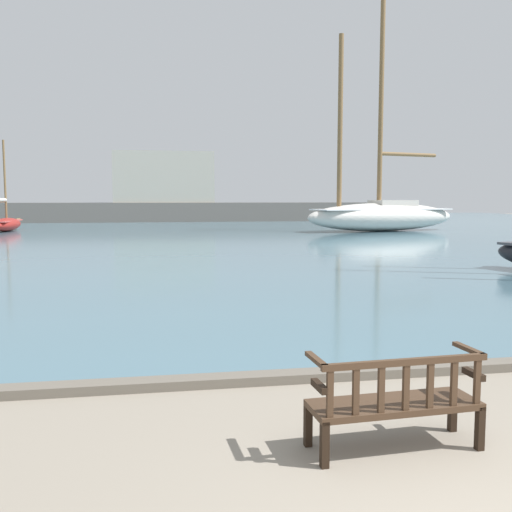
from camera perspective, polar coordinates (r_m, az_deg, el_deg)
name	(u,v)px	position (r m, az deg, el deg)	size (l,w,h in m)	color
harbor_water	(187,227)	(47.21, -6.95, 2.90)	(100.00, 80.00, 0.08)	slate
quay_edge_kerb	(346,374)	(7.69, 9.01, -11.54)	(40.00, 0.30, 0.12)	#675F54
park_bench	(396,401)	(5.60, 13.80, -13.88)	(1.63, 0.62, 0.92)	black
sailboat_far_starboard	(6,223)	(43.76, -23.71, 3.02)	(1.59, 6.35, 6.35)	maroon
sailboat_distant_harbor	(382,212)	(41.08, 12.50, 4.28)	(12.21, 5.89, 17.18)	silver
far_breakwater	(176,201)	(57.39, -8.03, 5.43)	(44.93, 2.40, 6.99)	#66605B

